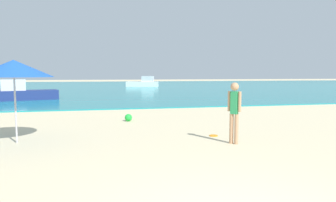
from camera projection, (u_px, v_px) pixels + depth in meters
The scene contains 7 objects.
water at pixel (110, 87), 45.39m from camera, with size 160.00×60.00×0.06m, color teal.
person_standing at pixel (234, 109), 8.17m from camera, with size 0.28×0.31×1.66m.
frisbee at pixel (214, 136), 9.28m from camera, with size 0.26×0.26×0.03m, color orange.
boat_near at pixel (23, 93), 21.39m from camera, with size 4.49×2.55×1.45m.
boat_far at pixel (143, 83), 43.91m from camera, with size 4.73×3.00×1.53m.
beach_ball at pixel (128, 118), 12.17m from camera, with size 0.29×0.29×0.29m, color green.
beach_umbrella at pixel (14, 69), 8.17m from camera, with size 2.06×2.06×2.27m.
Camera 1 is at (-1.58, -2.81, 1.89)m, focal length 32.49 mm.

